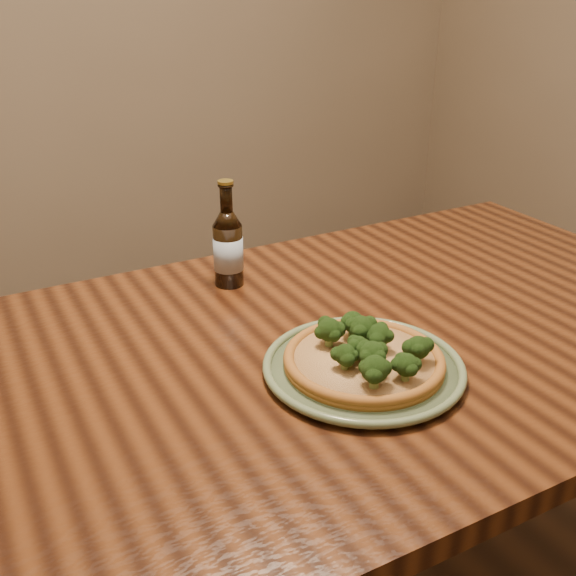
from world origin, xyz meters
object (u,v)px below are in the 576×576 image
table (329,383)px  beer_bottle (228,247)px  plate (363,367)px  pizza (365,357)px

table → beer_bottle: bearing=102.2°
table → plate: (-0.01, -0.12, 0.10)m
table → beer_bottle: size_ratio=7.35×
plate → pizza: (0.00, -0.00, 0.02)m
table → pizza: size_ratio=6.27×
plate → pizza: bearing=-83.2°
table → plate: 0.16m
plate → beer_bottle: beer_bottle is taller
plate → beer_bottle: size_ratio=1.48×
table → pizza: 0.17m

